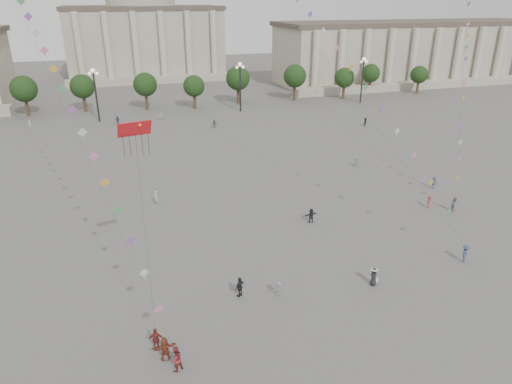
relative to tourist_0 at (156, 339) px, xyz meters
name	(u,v)px	position (x,y,z in m)	size (l,w,h in m)	color
ground	(299,316)	(11.09, 0.38, -0.92)	(360.00, 360.00, 0.00)	#5C5956
hall_east	(412,52)	(86.09, 94.28, 7.50)	(84.00, 26.22, 17.20)	#A09886
hall_central	(143,29)	(11.09, 129.61, 13.31)	(48.30, 34.30, 35.50)	#A09886
tree_row	(166,84)	(11.09, 78.38, 4.47)	(137.12, 5.12, 8.00)	#38251C
lamp_post_mid_west	(95,85)	(-3.91, 70.38, 6.43)	(2.00, 0.90, 10.65)	#262628
lamp_post_mid_east	(240,78)	(26.09, 70.38, 6.43)	(2.00, 0.90, 10.65)	#262628
lamp_post_far_east	(363,72)	(56.09, 70.38, 6.43)	(2.00, 0.90, 10.65)	#262628
person_crowd_0	(118,121)	(-0.41, 65.97, 0.04)	(1.12, 0.47, 1.92)	navy
person_crowd_3	(311,216)	(18.73, 15.29, -0.09)	(1.54, 0.49, 1.66)	#222227
person_crowd_4	(162,116)	(8.39, 67.34, -0.06)	(1.59, 0.51, 1.72)	white
person_crowd_6	(279,289)	(10.47, 3.34, -0.18)	(0.96, 0.55, 1.48)	slate
person_crowd_7	(356,162)	(32.71, 30.29, -0.15)	(1.43, 0.45, 1.54)	silver
person_crowd_8	(429,202)	(33.84, 14.64, -0.18)	(0.96, 0.55, 1.48)	maroon
person_crowd_9	(365,122)	(46.05, 50.75, -0.10)	(1.53, 0.49, 1.65)	black
person_crowd_10	(30,125)	(-16.65, 68.32, -0.07)	(0.62, 0.41, 1.70)	silver
person_crowd_12	(214,124)	(17.42, 58.39, -0.12)	(1.49, 0.47, 1.60)	slate
person_crowd_13	(156,198)	(2.76, 25.32, -0.01)	(0.66, 0.44, 1.82)	#AEAEAA
person_crowd_14	(434,183)	(38.20, 19.53, -0.11)	(1.05, 0.61, 1.63)	navy
tourist_0	(156,339)	(0.00, 0.00, 0.00)	(1.08, 0.45, 1.85)	maroon
tourist_2	(165,349)	(0.48, -1.11, -0.02)	(1.68, 0.53, 1.81)	brown
tourist_4	(240,287)	(7.40, 4.36, 0.00)	(1.08, 0.45, 1.85)	black
kite_flyer_0	(176,359)	(1.05, -2.37, 0.04)	(0.94, 0.73, 1.93)	maroon
kite_flyer_1	(465,254)	(29.28, 3.18, -0.05)	(1.13, 0.65, 1.75)	navy
kite_flyer_2	(455,205)	(35.94, 12.78, -0.02)	(0.87, 0.68, 1.80)	slate
hat_person	(374,276)	(18.97, 2.43, -0.04)	(0.97, 0.96, 1.69)	black
dragon_kite	(136,140)	(0.19, 3.18, 13.70)	(2.26, 2.09, 14.50)	red
kite_train_west	(30,24)	(-7.39, 22.35, 20.10)	(16.38, 46.02, 61.42)	#3F3F3F
kite_train_east	(468,8)	(48.19, 30.10, 21.00)	(23.55, 32.51, 55.10)	#3F3F3F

